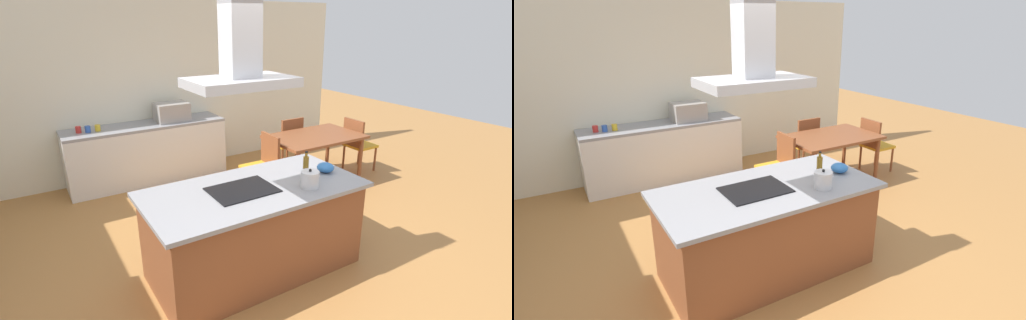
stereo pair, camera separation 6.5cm
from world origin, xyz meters
The scene contains 17 objects.
ground centered at (0.00, 1.50, 0.00)m, with size 16.00×16.00×0.00m, color #AD753D.
wall_back centered at (0.00, 3.25, 1.35)m, with size 7.20×0.10×2.70m, color silver.
kitchen_island centered at (0.00, 0.00, 0.45)m, with size 2.09×1.03×0.90m.
cooktop centered at (-0.13, 0.00, 0.91)m, with size 0.60×0.44×0.01m, color black.
tea_kettle centered at (0.44, -0.27, 0.98)m, with size 0.23×0.17×0.19m.
olive_oil_bottle centered at (0.55, -0.08, 1.02)m, with size 0.06×0.06×0.28m.
mixing_bowl centered at (0.83, -0.05, 0.95)m, with size 0.18×0.18×0.10m, color #2D6BB7.
back_counter centered at (-0.17, 2.88, 0.45)m, with size 2.39×0.62×0.90m.
countertop_microwave centered at (0.26, 2.88, 1.04)m, with size 0.50×0.38×0.28m, color #9E9993.
coffee_mug_red centered at (-1.10, 2.90, 0.95)m, with size 0.08×0.08×0.09m, color red.
coffee_mug_blue centered at (-0.98, 2.86, 0.95)m, with size 0.08×0.08×0.09m, color #2D56B2.
coffee_mug_yellow centered at (-0.85, 2.85, 0.95)m, with size 0.08×0.08×0.09m, color gold.
dining_table centered at (1.96, 1.44, 0.67)m, with size 1.40×0.90×0.75m.
chair_facing_back_wall centered at (1.96, 2.10, 0.51)m, with size 0.42×0.42×0.89m.
chair_at_left_end centered at (1.04, 1.44, 0.51)m, with size 0.42×0.42×0.89m.
chair_at_right_end centered at (2.88, 1.44, 0.51)m, with size 0.42×0.42×0.89m.
range_hood centered at (-0.13, 0.00, 2.10)m, with size 0.90×0.55×0.78m.
Camera 1 is at (-1.73, -2.81, 2.37)m, focal length 26.96 mm.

